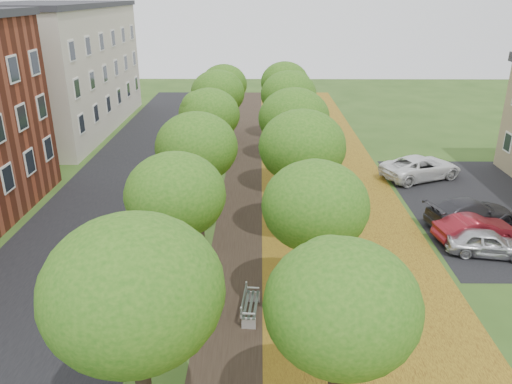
{
  "coord_description": "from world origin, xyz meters",
  "views": [
    {
      "loc": [
        0.7,
        -9.74,
        11.18
      ],
      "look_at": [
        0.5,
        11.84,
        2.5
      ],
      "focal_mm": 35.0,
      "sensor_mm": 36.0,
      "label": 1
    }
  ],
  "objects_px": {
    "car_silver": "(487,243)",
    "car_grey": "(470,212)",
    "bench": "(249,304)",
    "car_white": "(421,167)",
    "car_red": "(476,229)"
  },
  "relations": [
    {
      "from": "car_grey",
      "to": "car_white",
      "type": "bearing_deg",
      "value": -12.89
    },
    {
      "from": "car_grey",
      "to": "bench",
      "type": "bearing_deg",
      "value": 108.53
    },
    {
      "from": "car_grey",
      "to": "car_white",
      "type": "distance_m",
      "value": 6.91
    },
    {
      "from": "car_silver",
      "to": "car_grey",
      "type": "height_order",
      "value": "car_grey"
    },
    {
      "from": "car_red",
      "to": "car_grey",
      "type": "distance_m",
      "value": 1.95
    },
    {
      "from": "car_silver",
      "to": "car_grey",
      "type": "xyz_separation_m",
      "value": [
        0.46,
        3.2,
        0.07
      ]
    },
    {
      "from": "bench",
      "to": "car_grey",
      "type": "distance_m",
      "value": 13.65
    },
    {
      "from": "car_white",
      "to": "car_red",
      "type": "bearing_deg",
      "value": 156.62
    },
    {
      "from": "car_silver",
      "to": "car_red",
      "type": "relative_size",
      "value": 0.92
    },
    {
      "from": "bench",
      "to": "car_silver",
      "type": "relative_size",
      "value": 0.52
    },
    {
      "from": "car_silver",
      "to": "car_red",
      "type": "height_order",
      "value": "car_red"
    },
    {
      "from": "bench",
      "to": "car_white",
      "type": "xyz_separation_m",
      "value": [
        10.69,
        14.77,
        0.29
      ]
    },
    {
      "from": "car_red",
      "to": "car_white",
      "type": "distance_m",
      "value": 8.8
    },
    {
      "from": "car_white",
      "to": "car_grey",
      "type": "bearing_deg",
      "value": 160.44
    },
    {
      "from": "car_silver",
      "to": "car_white",
      "type": "xyz_separation_m",
      "value": [
        0.0,
        10.1,
        0.12
      ]
    }
  ]
}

